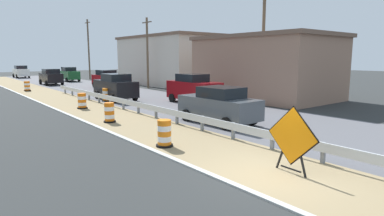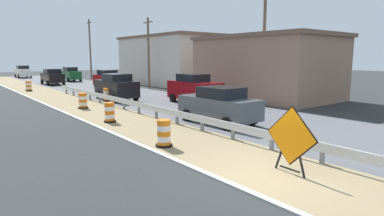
{
  "view_description": "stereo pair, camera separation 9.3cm",
  "coord_description": "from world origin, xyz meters",
  "px_view_note": "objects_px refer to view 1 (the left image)",
  "views": [
    {
      "loc": [
        -7.34,
        -5.65,
        3.43
      ],
      "look_at": [
        2.48,
        6.64,
        0.94
      ],
      "focal_mm": 30.1,
      "sensor_mm": 36.0,
      "label": 1
    },
    {
      "loc": [
        -7.27,
        -5.71,
        3.43
      ],
      "look_at": [
        2.48,
        6.64,
        0.94
      ],
      "focal_mm": 30.1,
      "sensor_mm": 36.0,
      "label": 2
    }
  ],
  "objects_px": {
    "traffic_barrel_far": "(106,95)",
    "car_trailing_far_lane": "(51,77)",
    "traffic_barrel_farther": "(27,87)",
    "car_lead_near_lane": "(115,87)",
    "car_mid_far_lane": "(69,74)",
    "traffic_barrel_close": "(109,113)",
    "car_distant_b": "(219,105)",
    "car_lead_far_lane": "(21,72)",
    "utility_pole_near": "(263,43)",
    "traffic_barrel_mid": "(82,102)",
    "utility_pole_mid": "(147,52)",
    "car_trailing_near_lane": "(107,79)",
    "warning_sign_diamond": "(292,138)",
    "utility_pole_far": "(89,49)",
    "car_distant_a": "(194,89)",
    "traffic_barrel_nearest": "(164,135)"
  },
  "relations": [
    {
      "from": "warning_sign_diamond",
      "to": "car_lead_near_lane",
      "type": "xyz_separation_m",
      "value": [
        3.32,
        18.82,
        -0.01
      ]
    },
    {
      "from": "traffic_barrel_mid",
      "to": "car_mid_far_lane",
      "type": "height_order",
      "value": "car_mid_far_lane"
    },
    {
      "from": "utility_pole_far",
      "to": "car_trailing_far_lane",
      "type": "bearing_deg",
      "value": -138.56
    },
    {
      "from": "traffic_barrel_farther",
      "to": "warning_sign_diamond",
      "type": "bearing_deg",
      "value": -88.6
    },
    {
      "from": "traffic_barrel_farther",
      "to": "car_lead_near_lane",
      "type": "distance_m",
      "value": 12.72
    },
    {
      "from": "utility_pole_near",
      "to": "utility_pole_far",
      "type": "distance_m",
      "value": 33.52
    },
    {
      "from": "warning_sign_diamond",
      "to": "traffic_barrel_farther",
      "type": "xyz_separation_m",
      "value": [
        -0.75,
        30.86,
        -0.62
      ]
    },
    {
      "from": "traffic_barrel_far",
      "to": "car_trailing_far_lane",
      "type": "distance_m",
      "value": 18.97
    },
    {
      "from": "car_lead_far_lane",
      "to": "car_mid_far_lane",
      "type": "relative_size",
      "value": 1.07
    },
    {
      "from": "traffic_barrel_close",
      "to": "traffic_barrel_mid",
      "type": "bearing_deg",
      "value": 84.45
    },
    {
      "from": "car_lead_far_lane",
      "to": "car_mid_far_lane",
      "type": "bearing_deg",
      "value": -163.98
    },
    {
      "from": "car_lead_near_lane",
      "to": "car_mid_far_lane",
      "type": "distance_m",
      "value": 23.45
    },
    {
      "from": "car_distant_a",
      "to": "utility_pole_far",
      "type": "height_order",
      "value": "utility_pole_far"
    },
    {
      "from": "utility_pole_mid",
      "to": "utility_pole_near",
      "type": "bearing_deg",
      "value": -85.78
    },
    {
      "from": "traffic_barrel_close",
      "to": "car_distant_b",
      "type": "bearing_deg",
      "value": -40.72
    },
    {
      "from": "traffic_barrel_close",
      "to": "car_lead_near_lane",
      "type": "height_order",
      "value": "car_lead_near_lane"
    },
    {
      "from": "car_trailing_far_lane",
      "to": "utility_pole_mid",
      "type": "height_order",
      "value": "utility_pole_mid"
    },
    {
      "from": "car_distant_b",
      "to": "traffic_barrel_mid",
      "type": "bearing_deg",
      "value": 20.82
    },
    {
      "from": "car_lead_far_lane",
      "to": "utility_pole_near",
      "type": "xyz_separation_m",
      "value": [
        8.24,
        -44.57,
        3.45
      ]
    },
    {
      "from": "car_mid_far_lane",
      "to": "warning_sign_diamond",
      "type": "bearing_deg",
      "value": -10.1
    },
    {
      "from": "warning_sign_diamond",
      "to": "traffic_barrel_close",
      "type": "height_order",
      "value": "warning_sign_diamond"
    },
    {
      "from": "car_trailing_near_lane",
      "to": "car_distant_b",
      "type": "distance_m",
      "value": 22.67
    },
    {
      "from": "car_mid_far_lane",
      "to": "car_distant_b",
      "type": "bearing_deg",
      "value": -6.49
    },
    {
      "from": "car_distant_a",
      "to": "car_trailing_near_lane",
      "type": "bearing_deg",
      "value": 179.18
    },
    {
      "from": "traffic_barrel_far",
      "to": "traffic_barrel_nearest",
      "type": "bearing_deg",
      "value": -105.12
    },
    {
      "from": "car_lead_near_lane",
      "to": "car_distant_b",
      "type": "distance_m",
      "value": 12.09
    },
    {
      "from": "traffic_barrel_mid",
      "to": "car_distant_b",
      "type": "xyz_separation_m",
      "value": [
        3.86,
        -9.3,
        0.49
      ]
    },
    {
      "from": "car_trailing_near_lane",
      "to": "car_mid_far_lane",
      "type": "relative_size",
      "value": 1.05
    },
    {
      "from": "warning_sign_diamond",
      "to": "traffic_barrel_far",
      "type": "distance_m",
      "value": 18.65
    },
    {
      "from": "traffic_barrel_close",
      "to": "traffic_barrel_farther",
      "type": "xyz_separation_m",
      "value": [
        0.24,
        20.34,
        -0.02
      ]
    },
    {
      "from": "warning_sign_diamond",
      "to": "utility_pole_far",
      "type": "height_order",
      "value": "utility_pole_far"
    },
    {
      "from": "traffic_barrel_farther",
      "to": "car_mid_far_lane",
      "type": "bearing_deg",
      "value": 54.62
    },
    {
      "from": "warning_sign_diamond",
      "to": "car_lead_near_lane",
      "type": "relative_size",
      "value": 0.44
    },
    {
      "from": "car_lead_near_lane",
      "to": "traffic_barrel_mid",
      "type": "bearing_deg",
      "value": 127.58
    },
    {
      "from": "utility_pole_mid",
      "to": "traffic_barrel_nearest",
      "type": "bearing_deg",
      "value": -119.46
    },
    {
      "from": "utility_pole_near",
      "to": "utility_pole_mid",
      "type": "relative_size",
      "value": 1.12
    },
    {
      "from": "traffic_barrel_farther",
      "to": "car_mid_far_lane",
      "type": "relative_size",
      "value": 0.25
    },
    {
      "from": "warning_sign_diamond",
      "to": "car_distant_b",
      "type": "bearing_deg",
      "value": -113.98
    },
    {
      "from": "traffic_barrel_far",
      "to": "traffic_barrel_farther",
      "type": "distance_m",
      "value": 12.75
    },
    {
      "from": "traffic_barrel_close",
      "to": "car_distant_b",
      "type": "distance_m",
      "value": 5.82
    },
    {
      "from": "traffic_barrel_close",
      "to": "traffic_barrel_far",
      "type": "relative_size",
      "value": 1.03
    },
    {
      "from": "traffic_barrel_nearest",
      "to": "car_trailing_far_lane",
      "type": "bearing_deg",
      "value": 81.77
    },
    {
      "from": "car_lead_far_lane",
      "to": "car_trailing_far_lane",
      "type": "relative_size",
      "value": 1.07
    },
    {
      "from": "warning_sign_diamond",
      "to": "traffic_barrel_nearest",
      "type": "distance_m",
      "value": 4.99
    },
    {
      "from": "car_trailing_near_lane",
      "to": "traffic_barrel_mid",
      "type": "bearing_deg",
      "value": -32.11
    },
    {
      "from": "traffic_barrel_farther",
      "to": "car_trailing_far_lane",
      "type": "xyz_separation_m",
      "value": [
        4.14,
        6.57,
        0.54
      ]
    },
    {
      "from": "car_lead_near_lane",
      "to": "utility_pole_mid",
      "type": "distance_m",
      "value": 10.43
    },
    {
      "from": "traffic_barrel_mid",
      "to": "car_mid_far_lane",
      "type": "relative_size",
      "value": 0.25
    },
    {
      "from": "traffic_barrel_mid",
      "to": "car_mid_far_lane",
      "type": "bearing_deg",
      "value": 73.69
    },
    {
      "from": "car_trailing_near_lane",
      "to": "utility_pole_mid",
      "type": "relative_size",
      "value": 0.56
    }
  ]
}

